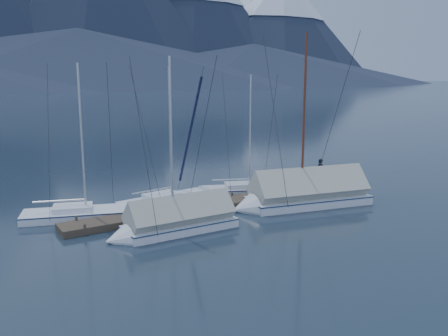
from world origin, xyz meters
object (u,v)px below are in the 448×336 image
(sailboat_open_left, at_px, (95,214))
(sailboat_open_mid, at_px, (178,199))
(sailboat_covered_near, at_px, (299,197))
(sailboat_open_right, at_px, (256,190))
(sailboat_covered_far, at_px, (171,223))
(person, at_px, (321,171))

(sailboat_open_left, bearing_deg, sailboat_open_mid, 4.11)
(sailboat_covered_near, bearing_deg, sailboat_open_left, 159.01)
(sailboat_open_right, xyz_separation_m, sailboat_covered_near, (0.23, -3.75, 0.38))
(sailboat_open_left, height_order, sailboat_covered_far, sailboat_covered_far)
(sailboat_covered_near, height_order, sailboat_covered_far, sailboat_covered_near)
(sailboat_covered_near, distance_m, person, 4.56)
(sailboat_open_left, height_order, person, sailboat_open_left)
(sailboat_open_right, bearing_deg, sailboat_open_mid, 173.59)
(sailboat_open_right, bearing_deg, sailboat_covered_near, -86.55)
(sailboat_open_left, distance_m, sailboat_covered_far, 4.86)
(sailboat_open_left, bearing_deg, sailboat_open_right, -1.25)
(sailboat_open_mid, bearing_deg, sailboat_open_right, -6.41)
(person, bearing_deg, sailboat_open_mid, 79.29)
(sailboat_open_left, xyz_separation_m, sailboat_open_right, (10.14, -0.22, -0.01))
(sailboat_open_mid, xyz_separation_m, person, (9.24, -1.99, 1.01))
(sailboat_open_mid, xyz_separation_m, sailboat_covered_near, (5.39, -4.33, 0.37))
(sailboat_open_right, bearing_deg, sailboat_covered_far, -152.65)
(sailboat_covered_far, bearing_deg, sailboat_open_left, 117.39)
(sailboat_open_right, distance_m, sailboat_covered_near, 3.78)
(sailboat_open_mid, height_order, sailboat_covered_far, sailboat_covered_far)
(sailboat_open_right, relative_size, sailboat_covered_near, 0.76)
(person, bearing_deg, sailboat_open_left, 84.88)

